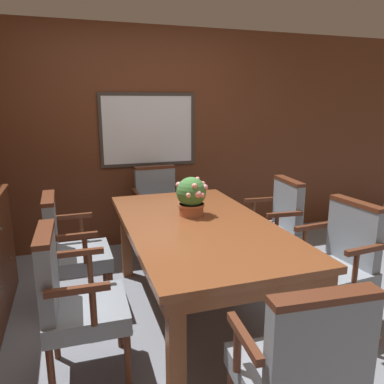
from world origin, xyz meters
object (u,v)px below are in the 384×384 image
at_px(dining_table, 198,234).
at_px(chair_head_near, 301,369).
at_px(chair_right_far, 275,224).
at_px(chair_head_far, 158,206).
at_px(potted_plant, 191,196).
at_px(chair_right_near, 339,259).
at_px(chair_left_near, 73,297).
at_px(chair_left_far, 70,247).

xyz_separation_m(dining_table, chair_head_near, (0.00, -1.34, -0.14)).
bearing_deg(chair_right_far, chair_head_far, -132.91).
bearing_deg(dining_table, potted_plant, 86.79).
distance_m(chair_right_near, potted_plant, 1.18).
xyz_separation_m(dining_table, chair_head_far, (0.01, 1.37, -0.14)).
relative_size(chair_right_near, chair_right_far, 1.00).
distance_m(chair_head_near, chair_left_near, 1.31).
relative_size(chair_left_far, chair_right_far, 1.00).
xyz_separation_m(chair_head_far, chair_right_far, (0.89, -0.96, 0.00)).
distance_m(chair_right_near, chair_left_near, 1.84).
bearing_deg(chair_left_far, potted_plant, -103.98).
bearing_deg(potted_plant, chair_right_far, 13.52).
relative_size(chair_left_far, chair_left_near, 1.00).
xyz_separation_m(chair_left_far, chair_right_far, (1.82, -0.00, 0.00)).
xyz_separation_m(chair_head_far, chair_left_near, (-0.92, -1.79, 0.00)).
bearing_deg(potted_plant, chair_head_far, 90.08).
bearing_deg(chair_left_far, chair_right_far, -91.16).
bearing_deg(chair_head_near, chair_right_far, -112.66).
bearing_deg(chair_head_far, chair_head_near, -92.13).
bearing_deg(chair_right_far, dining_table, -61.01).
bearing_deg(chair_head_far, potted_plant, -91.91).
bearing_deg(chair_right_near, chair_right_far, 177.13).
bearing_deg(chair_right_near, dining_table, -120.31).
xyz_separation_m(dining_table, chair_left_far, (-0.93, 0.41, -0.14)).
bearing_deg(chair_left_near, dining_table, -64.32).
height_order(chair_head_far, chair_right_far, same).
height_order(chair_left_far, chair_left_near, same).
bearing_deg(potted_plant, chair_right_near, -34.71).
xyz_separation_m(dining_table, chair_left_near, (-0.91, -0.41, -0.14)).
bearing_deg(dining_table, chair_head_far, 89.61).
xyz_separation_m(chair_head_near, chair_right_far, (0.89, 1.76, 0.00)).
relative_size(chair_head_far, chair_left_near, 1.00).
bearing_deg(chair_head_near, chair_left_far, -57.77).
xyz_separation_m(chair_head_far, chair_right_near, (0.92, -1.81, 0.00)).
bearing_deg(chair_head_near, dining_table, -85.56).
distance_m(chair_right_far, potted_plant, 0.99).
height_order(dining_table, potted_plant, potted_plant).
relative_size(chair_head_near, chair_right_far, 1.00).
bearing_deg(chair_left_near, chair_left_far, 2.25).
bearing_deg(dining_table, chair_right_near, -25.25).
height_order(chair_left_far, chair_right_far, same).
distance_m(chair_head_near, chair_right_far, 1.97).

